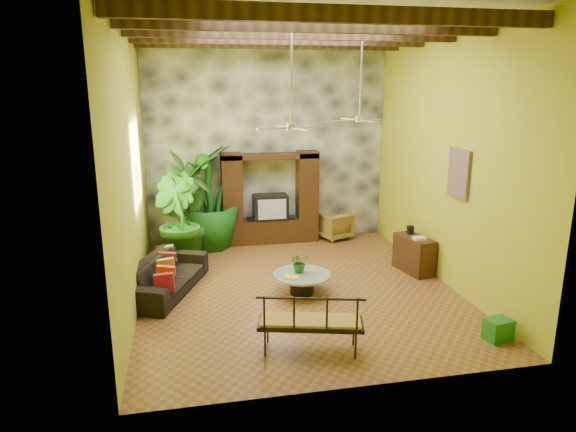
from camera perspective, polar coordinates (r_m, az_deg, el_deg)
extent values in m
plane|color=brown|center=(10.26, 1.00, -7.99)|extent=(7.00, 7.00, 0.00)
cube|color=silver|center=(9.54, 1.14, 20.96)|extent=(6.00, 7.00, 0.02)
cube|color=gold|center=(13.00, -2.31, 8.20)|extent=(6.00, 0.02, 5.00)
cube|color=gold|center=(9.41, -17.15, 5.14)|extent=(0.02, 7.00, 5.00)
cube|color=gold|center=(10.64, 17.13, 6.16)|extent=(0.02, 7.00, 5.00)
cube|color=#373A3E|center=(12.94, -2.27, 8.17)|extent=(5.98, 0.10, 4.98)
cube|color=#382511|center=(7.02, 6.10, 21.41)|extent=(5.95, 0.16, 0.22)
cube|color=#382511|center=(8.26, 3.22, 20.41)|extent=(5.95, 0.16, 0.22)
cube|color=#382511|center=(9.52, 1.13, 19.65)|extent=(5.95, 0.16, 0.22)
cube|color=#382511|center=(10.78, -0.46, 19.05)|extent=(5.95, 0.16, 0.22)
cube|color=#382511|center=(12.06, -1.71, 18.56)|extent=(5.95, 0.16, 0.22)
cube|color=black|center=(13.08, -1.96, -1.60)|extent=(2.40, 0.50, 0.60)
cube|color=black|center=(12.72, -6.23, 2.51)|extent=(0.50, 0.48, 2.00)
cube|color=black|center=(13.02, 2.13, 2.87)|extent=(0.50, 0.48, 2.00)
cube|color=black|center=(12.68, -2.04, 6.68)|extent=(2.40, 0.48, 0.12)
cube|color=black|center=(12.90, -1.97, 1.03)|extent=(0.85, 0.52, 0.62)
cube|color=#8C99A8|center=(12.64, -1.77, 0.74)|extent=(0.70, 0.02, 0.50)
cylinder|color=#BBBAC0|center=(9.05, 0.40, 15.60)|extent=(0.04, 0.04, 1.80)
cylinder|color=#BBBAC0|center=(9.07, 0.39, 9.91)|extent=(0.18, 0.18, 0.12)
cube|color=#BBBAC0|center=(9.24, 2.41, 9.86)|extent=(0.58, 0.26, 0.01)
cube|color=#BBBAC0|center=(9.40, -0.62, 9.95)|extent=(0.26, 0.58, 0.01)
cube|color=#BBBAC0|center=(8.92, -1.71, 9.70)|extent=(0.58, 0.26, 0.01)
cube|color=#BBBAC0|center=(8.76, 1.46, 9.61)|extent=(0.26, 0.58, 0.01)
cylinder|color=#BBBAC0|center=(11.08, 8.10, 15.27)|extent=(0.04, 0.04, 1.80)
cylinder|color=#BBBAC0|center=(11.10, 7.94, 10.62)|extent=(0.18, 0.18, 0.12)
cube|color=#BBBAC0|center=(11.31, 9.47, 10.53)|extent=(0.58, 0.26, 0.01)
cube|color=#BBBAC0|center=(11.40, 6.90, 10.65)|extent=(0.26, 0.58, 0.01)
cube|color=#BBBAC0|center=(10.90, 6.34, 10.50)|extent=(0.58, 0.26, 0.01)
cube|color=#BBBAC0|center=(10.80, 9.02, 10.37)|extent=(0.26, 0.58, 0.01)
cube|color=yellow|center=(10.45, -16.27, 3.86)|extent=(0.06, 0.32, 0.55)
cube|color=navy|center=(10.13, 18.45, 4.52)|extent=(0.06, 0.70, 0.90)
imported|color=black|center=(10.23, -13.39, -6.42)|extent=(1.71, 2.50, 0.68)
imported|color=olive|center=(13.39, 5.18, -1.05)|extent=(0.96, 0.98, 0.70)
imported|color=#255A17|center=(12.09, -10.99, 1.34)|extent=(1.40, 1.56, 2.46)
imported|color=#21671B|center=(11.53, -12.29, -0.44)|extent=(1.41, 1.44, 2.04)
imported|color=#165517|center=(12.54, -8.82, 2.05)|extent=(1.61, 1.61, 2.51)
cylinder|color=black|center=(9.96, 1.56, -7.61)|extent=(0.47, 0.47, 0.36)
cylinder|color=#B7C3BE|center=(9.88, 1.56, -6.53)|extent=(1.10, 1.10, 0.04)
imported|color=#16561B|center=(9.89, 1.31, -5.15)|extent=(0.42, 0.38, 0.40)
cube|color=gold|center=(9.67, 0.42, -6.79)|extent=(0.30, 0.26, 0.03)
cube|color=black|center=(7.84, 2.51, -11.83)|extent=(1.65, 0.90, 0.06)
cube|color=#A77B2D|center=(7.83, 2.52, -11.57)|extent=(1.56, 0.83, 0.06)
cube|color=black|center=(7.48, 3.06, -10.91)|extent=(1.53, 0.43, 0.54)
cube|color=#351D11|center=(11.31, 13.81, -4.16)|extent=(0.62, 1.03, 0.77)
cube|color=#20782E|center=(8.90, 22.32, -11.60)|extent=(0.45, 0.36, 0.35)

